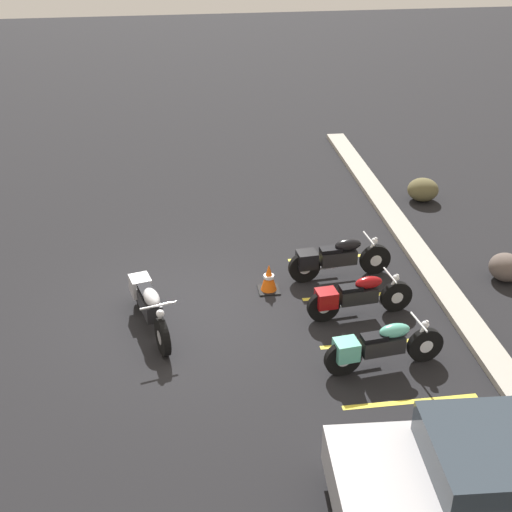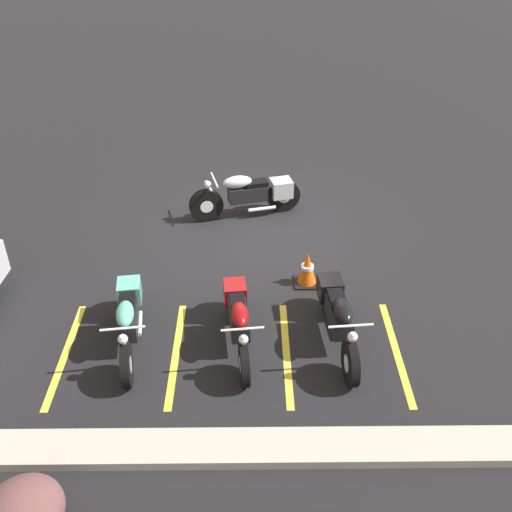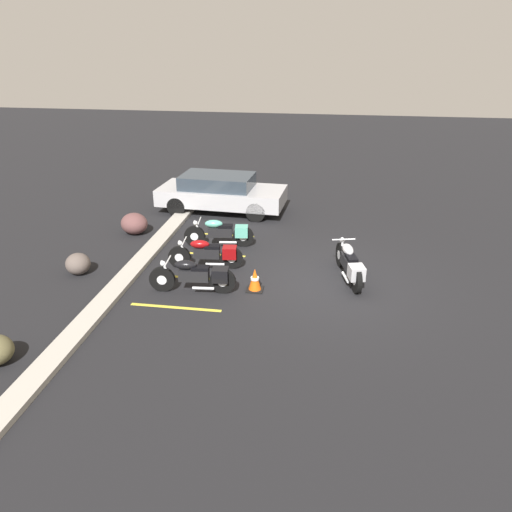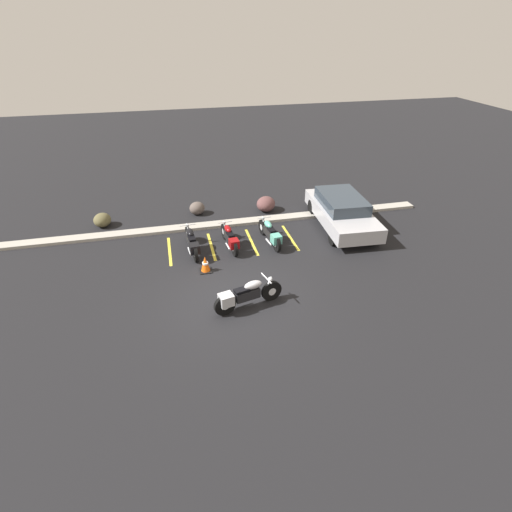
{
  "view_description": "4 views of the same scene",
  "coord_description": "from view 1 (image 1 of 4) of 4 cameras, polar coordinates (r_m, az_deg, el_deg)",
  "views": [
    {
      "loc": [
        10.79,
        -0.14,
        7.05
      ],
      "look_at": [
        -0.51,
        1.41,
        0.83
      ],
      "focal_mm": 50.0,
      "sensor_mm": 36.0,
      "label": 1
    },
    {
      "loc": [
        0.26,
        9.45,
        5.7
      ],
      "look_at": [
        0.19,
        2.34,
        0.97
      ],
      "focal_mm": 42.0,
      "sensor_mm": 36.0,
      "label": 2
    },
    {
      "loc": [
        -11.15,
        -0.0,
        5.56
      ],
      "look_at": [
        0.04,
        1.75,
        0.6
      ],
      "focal_mm": 35.0,
      "sensor_mm": 36.0,
      "label": 3
    },
    {
      "loc": [
        -1.55,
        -9.62,
        7.26
      ],
      "look_at": [
        0.97,
        1.12,
        0.69
      ],
      "focal_mm": 28.0,
      "sensor_mm": 36.0,
      "label": 4
    }
  ],
  "objects": [
    {
      "name": "ground",
      "position": [
        12.89,
        -5.94,
        -4.74
      ],
      "size": [
        60.0,
        60.0,
        0.0
      ],
      "primitive_type": "plane",
      "color": "black"
    },
    {
      "name": "motorcycle_silver_featured",
      "position": [
        12.44,
        -8.56,
        -3.82
      ],
      "size": [
        2.1,
        0.82,
        0.84
      ],
      "rotation": [
        0.0,
        0.0,
        0.25
      ],
      "color": "black",
      "rests_on": "ground"
    },
    {
      "name": "parked_bike_0",
      "position": [
        13.83,
        6.35,
        -0.18
      ],
      "size": [
        0.58,
        2.06,
        0.81
      ],
      "rotation": [
        0.0,
        0.0,
        1.66
      ],
      "color": "black",
      "rests_on": "ground"
    },
    {
      "name": "parked_bike_1",
      "position": [
        12.71,
        7.94,
        -3.22
      ],
      "size": [
        0.58,
        1.96,
        0.77
      ],
      "rotation": [
        0.0,
        0.0,
        1.68
      ],
      "color": "black",
      "rests_on": "ground"
    },
    {
      "name": "parked_bike_2",
      "position": [
        11.49,
        9.82,
        -7.14
      ],
      "size": [
        0.62,
        2.01,
        0.79
      ],
      "rotation": [
        0.0,
        0.0,
        1.69
      ],
      "color": "black",
      "rests_on": "ground"
    },
    {
      "name": "concrete_curb",
      "position": [
        13.83,
        15.01,
        -2.85
      ],
      "size": [
        18.0,
        0.5,
        0.12
      ],
      "primitive_type": "cube",
      "color": "#A8A399",
      "rests_on": "ground"
    },
    {
      "name": "landscape_rock_0",
      "position": [
        17.61,
        13.21,
        5.19
      ],
      "size": [
        0.83,
        0.88,
        0.55
      ],
      "primitive_type": "ellipsoid",
      "rotation": [
        0.0,
        0.0,
        1.32
      ],
      "color": "brown",
      "rests_on": "ground"
    },
    {
      "name": "landscape_rock_2",
      "position": [
        14.59,
        19.36,
        -0.86
      ],
      "size": [
        0.88,
        0.86,
        0.54
      ],
      "primitive_type": "ellipsoid",
      "rotation": [
        0.0,
        0.0,
        2.08
      ],
      "color": "#5A4E48",
      "rests_on": "ground"
    },
    {
      "name": "traffic_cone",
      "position": [
        13.41,
        1.03,
        -1.82
      ],
      "size": [
        0.4,
        0.4,
        0.56
      ],
      "color": "black",
      "rests_on": "ground"
    },
    {
      "name": "stall_line_0",
      "position": [
        14.79,
        6.6,
        -0.07
      ],
      "size": [
        0.1,
        2.1,
        0.0
      ],
      "primitive_type": "cube",
      "color": "gold",
      "rests_on": "ground"
    },
    {
      "name": "stall_line_1",
      "position": [
        13.52,
        8.12,
        -3.15
      ],
      "size": [
        0.1,
        2.1,
        0.0
      ],
      "primitive_type": "cube",
      "color": "gold",
      "rests_on": "ground"
    },
    {
      "name": "stall_line_2",
      "position": [
        12.31,
        9.97,
        -6.85
      ],
      "size": [
        0.1,
        2.1,
        0.0
      ],
      "primitive_type": "cube",
      "color": "gold",
      "rests_on": "ground"
    },
    {
      "name": "stall_line_3",
      "position": [
        11.17,
        12.25,
        -11.32
      ],
      "size": [
        0.1,
        2.1,
        0.0
      ],
      "primitive_type": "cube",
      "color": "gold",
      "rests_on": "ground"
    }
  ]
}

